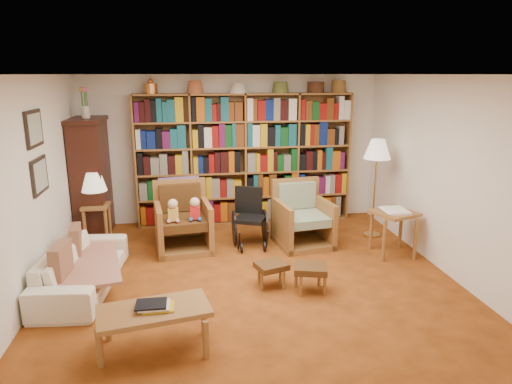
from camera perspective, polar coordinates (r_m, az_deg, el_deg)
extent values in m
plane|color=#994A17|center=(5.85, -0.43, -10.81)|extent=(5.00, 5.00, 0.00)
plane|color=white|center=(5.29, -0.48, 14.49)|extent=(5.00, 5.00, 0.00)
plane|color=white|center=(7.87, -3.00, 5.35)|extent=(5.00, 0.00, 5.00)
plane|color=white|center=(3.10, 6.09, -9.46)|extent=(5.00, 0.00, 5.00)
plane|color=white|center=(5.67, -26.37, 0.20)|extent=(0.00, 5.00, 5.00)
plane|color=white|center=(6.28, 22.77, 1.87)|extent=(0.00, 5.00, 5.00)
cube|color=#97622E|center=(7.76, -1.40, 4.11)|extent=(3.60, 0.30, 2.20)
cube|color=#3A190F|center=(7.57, -19.85, 1.42)|extent=(0.45, 0.90, 1.80)
cube|color=#3A190F|center=(7.42, -20.47, 8.43)|extent=(0.50, 0.95, 0.06)
cylinder|color=silver|center=(7.41, -20.55, 9.35)|extent=(0.12, 0.12, 0.18)
cube|color=black|center=(5.84, -26.02, 7.13)|extent=(0.03, 0.52, 0.42)
cube|color=gray|center=(5.83, -25.88, 7.14)|extent=(0.01, 0.44, 0.34)
cube|color=black|center=(5.92, -25.44, 1.86)|extent=(0.03, 0.52, 0.42)
cube|color=gray|center=(5.91, -25.30, 1.87)|extent=(0.01, 0.44, 0.34)
imported|color=white|center=(5.90, -20.90, -8.81)|extent=(1.84, 0.85, 0.52)
cube|color=#C1AB8D|center=(5.88, -20.45, -8.47)|extent=(1.00, 1.50, 0.04)
cube|color=maroon|center=(6.18, -21.57, -5.94)|extent=(0.17, 0.39, 0.38)
cube|color=maroon|center=(5.55, -23.14, -8.43)|extent=(0.16, 0.41, 0.40)
cube|color=#97622E|center=(7.26, -19.39, -1.68)|extent=(0.39, 0.39, 0.04)
cylinder|color=#97622E|center=(7.23, -20.60, -4.34)|extent=(0.05, 0.05, 0.56)
cylinder|color=#97622E|center=(7.17, -18.20, -4.29)|extent=(0.05, 0.05, 0.56)
cylinder|color=#97622E|center=(7.51, -20.13, -3.59)|extent=(0.05, 0.05, 0.56)
cylinder|color=#97622E|center=(7.46, -17.82, -3.53)|extent=(0.05, 0.05, 0.56)
cylinder|color=#B38039|center=(7.22, -19.47, -0.74)|extent=(0.12, 0.12, 0.21)
cone|color=beige|center=(7.16, -19.64, 1.26)|extent=(0.37, 0.37, 0.29)
cube|color=#97622E|center=(6.84, -8.96, -6.72)|extent=(0.87, 0.90, 0.09)
cube|color=#97622E|center=(6.76, -12.06, -4.41)|extent=(0.17, 0.82, 0.70)
cube|color=#97622E|center=(6.74, -6.05, -4.20)|extent=(0.17, 0.82, 0.70)
cube|color=#97622E|center=(7.04, -9.09, -2.27)|extent=(0.79, 0.18, 0.98)
cube|color=#523115|center=(6.68, -9.09, -3.70)|extent=(0.69, 0.75, 0.13)
cube|color=#523115|center=(6.91, -9.17, -0.64)|extent=(0.62, 0.18, 0.41)
cube|color=#A92D4F|center=(7.00, -9.18, 0.11)|extent=(0.61, 0.14, 0.43)
cube|color=#97622E|center=(6.97, 5.85, -6.23)|extent=(0.87, 0.90, 0.08)
cube|color=#97622E|center=(6.79, 3.09, -4.06)|extent=(0.19, 0.80, 0.68)
cube|color=#97622E|center=(6.96, 8.67, -3.76)|extent=(0.19, 0.80, 0.68)
cube|color=#97622E|center=(7.16, 5.25, -1.98)|extent=(0.77, 0.19, 0.95)
cube|color=gray|center=(6.81, 6.00, -3.32)|extent=(0.68, 0.75, 0.13)
cube|color=gray|center=(7.03, 5.43, -0.41)|extent=(0.60, 0.19, 0.40)
cube|color=black|center=(6.78, -0.69, -3.38)|extent=(0.55, 0.55, 0.06)
cube|color=black|center=(6.90, -0.93, -1.01)|extent=(0.41, 0.20, 0.42)
cylinder|color=black|center=(6.89, -2.73, -4.48)|extent=(0.03, 0.52, 0.52)
cylinder|color=black|center=(6.95, 1.12, -4.30)|extent=(0.03, 0.52, 0.52)
cylinder|color=black|center=(6.63, -1.83, -6.97)|extent=(0.03, 0.15, 0.15)
cylinder|color=black|center=(6.67, 1.06, -6.82)|extent=(0.03, 0.15, 0.15)
cylinder|color=#B38039|center=(7.55, 14.27, -5.18)|extent=(0.26, 0.26, 0.03)
cylinder|color=#B38039|center=(7.37, 14.58, -0.51)|extent=(0.03, 0.03, 1.30)
cone|color=beige|center=(7.21, 14.95, 5.22)|extent=(0.41, 0.41, 0.30)
cube|color=#97622E|center=(6.69, 16.91, -2.51)|extent=(0.69, 0.69, 0.04)
cylinder|color=#97622E|center=(6.50, 15.72, -5.89)|extent=(0.05, 0.05, 0.60)
cylinder|color=#97622E|center=(6.69, 19.32, -5.57)|extent=(0.05, 0.05, 0.60)
cylinder|color=#97622E|center=(6.89, 14.19, -4.60)|extent=(0.05, 0.05, 0.60)
cylinder|color=#97622E|center=(7.07, 17.63, -4.34)|extent=(0.05, 0.05, 0.60)
cube|color=white|center=(6.68, 16.93, -2.22)|extent=(0.41, 0.46, 0.03)
cube|color=#523115|center=(5.56, 1.93, -9.22)|extent=(0.43, 0.40, 0.07)
cylinder|color=#97622E|center=(5.51, 0.74, -11.18)|extent=(0.04, 0.04, 0.23)
cylinder|color=#97622E|center=(5.55, 3.49, -10.99)|extent=(0.04, 0.04, 0.23)
cylinder|color=#97622E|center=(5.70, 0.39, -10.26)|extent=(0.04, 0.04, 0.23)
cylinder|color=#97622E|center=(5.74, 3.05, -10.09)|extent=(0.04, 0.04, 0.23)
cube|color=#523115|center=(5.47, 6.84, -9.48)|extent=(0.45, 0.41, 0.08)
cylinder|color=#97622E|center=(5.41, 5.61, -11.66)|extent=(0.04, 0.04, 0.25)
cylinder|color=#97622E|center=(5.48, 8.58, -11.39)|extent=(0.04, 0.04, 0.25)
cylinder|color=#97622E|center=(5.61, 5.04, -10.64)|extent=(0.04, 0.04, 0.25)
cylinder|color=#97622E|center=(5.68, 7.91, -10.40)|extent=(0.04, 0.04, 0.25)
cube|color=#97622E|center=(4.43, -12.65, -14.28)|extent=(1.09, 0.69, 0.05)
cylinder|color=#97622E|center=(4.42, -18.97, -17.99)|extent=(0.06, 0.06, 0.37)
cylinder|color=#97622E|center=(4.34, -6.29, -17.85)|extent=(0.06, 0.06, 0.37)
cylinder|color=#97622E|center=(4.77, -18.08, -15.33)|extent=(0.06, 0.06, 0.37)
cylinder|color=#97622E|center=(4.70, -6.50, -15.14)|extent=(0.06, 0.06, 0.37)
cube|color=brown|center=(4.41, -12.69, -13.69)|extent=(0.32, 0.27, 0.05)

